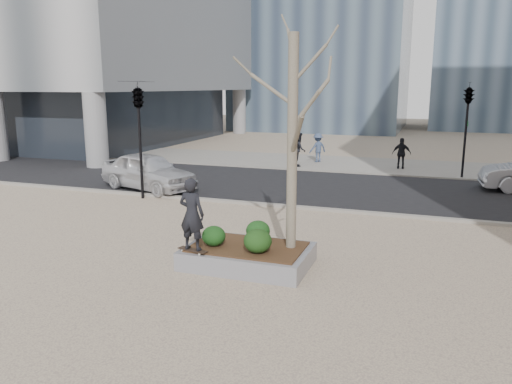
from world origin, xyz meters
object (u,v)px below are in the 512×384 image
(skateboarder, at_px, (192,214))
(police_car, at_px, (148,171))
(skateboard, at_px, (193,251))
(planter, at_px, (248,256))

(skateboarder, distance_m, police_car, 9.96)
(skateboard, distance_m, skateboarder, 0.90)
(skateboard, bearing_deg, skateboarder, -166.55)
(skateboarder, xyz_separation_m, police_car, (-6.04, 7.89, -0.59))
(skateboarder, bearing_deg, police_car, -48.98)
(planter, xyz_separation_m, skateboard, (-1.10, -0.78, 0.26))
(planter, bearing_deg, police_car, 135.14)
(skateboarder, height_order, police_car, skateboarder)
(police_car, bearing_deg, planter, -116.75)
(skateboard, height_order, skateboarder, skateboarder)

